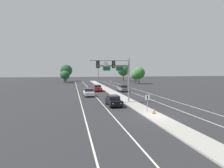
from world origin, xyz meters
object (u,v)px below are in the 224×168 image
overhead_signal_mast (117,71)px  tree_far_left_b (66,70)px  median_sign_post (147,101)px  car_oncoming_black (113,101)px  tree_far_right_b (123,70)px  traffic_cone_median_nose (154,110)px  car_oncoming_red (97,88)px  tree_far_left_c (64,75)px  tree_far_right_c (136,75)px  car_receding_grey (123,88)px  highway_sign_gantry (113,68)px  car_oncoming_white (88,92)px  tree_far_left_a (66,75)px  tree_far_right_a (139,73)px

overhead_signal_mast → tree_far_left_b: (-9.70, 63.32, -0.21)m
median_sign_post → car_oncoming_black: (-3.18, 5.66, -0.77)m
overhead_signal_mast → tree_far_left_b: 64.06m
car_oncoming_black → tree_far_right_b: 65.03m
traffic_cone_median_nose → car_oncoming_red: bearing=97.0°
traffic_cone_median_nose → median_sign_post: bearing=114.6°
car_oncoming_black → overhead_signal_mast: bearing=67.5°
overhead_signal_mast → tree_far_left_c: overhead_signal_mast is taller
overhead_signal_mast → tree_far_right_c: bearing=67.9°
car_receding_grey → tree_far_left_b: size_ratio=0.58×
traffic_cone_median_nose → tree_far_left_b: 73.78m
median_sign_post → highway_sign_gantry: highway_sign_gantry is taller
car_oncoming_white → tree_far_right_c: bearing=57.4°
median_sign_post → tree_far_right_c: 52.23m
tree_far_left_b → car_receding_grey: bearing=-72.4°
car_oncoming_black → tree_far_right_c: 47.98m
median_sign_post → tree_far_left_c: (-12.44, 62.69, 1.71)m
tree_far_left_b → tree_far_right_c: (26.66, -21.56, -1.62)m
car_oncoming_white → tree_far_right_b: tree_far_right_b is taller
overhead_signal_mast → car_receding_grey: (5.24, 16.30, -4.48)m
traffic_cone_median_nose → tree_far_left_c: bearing=101.5°
car_oncoming_white → car_receding_grey: bearing=38.1°
overhead_signal_mast → median_sign_post: overhead_signal_mast is taller
car_oncoming_red → tree_far_left_a: (-8.88, 32.74, 2.40)m
car_oncoming_black → car_oncoming_red: same height
tree_far_left_a → car_oncoming_white: bearing=-82.1°
car_oncoming_red → tree_far_right_b: size_ratio=0.56×
median_sign_post → car_oncoming_red: median_sign_post is taller
car_receding_grey → tree_far_left_c: bearing=112.2°
car_receding_grey → traffic_cone_median_nose: (-2.67, -25.59, -0.31)m
car_oncoming_black → tree_far_right_a: (19.15, 43.85, 3.40)m
median_sign_post → car_oncoming_white: median_sign_post is taller
tree_far_left_a → overhead_signal_mast: bearing=-79.2°
overhead_signal_mast → tree_far_left_c: (-10.34, 54.41, -2.00)m
car_oncoming_red → median_sign_post: bearing=-83.7°
tree_far_left_a → tree_far_left_b: tree_far_left_b is taller
car_oncoming_white → tree_far_left_c: (-6.45, 45.27, 2.48)m
median_sign_post → car_oncoming_white: size_ratio=0.49×
car_receding_grey → highway_sign_gantry: bearing=82.1°
tree_far_right_a → tree_far_right_c: tree_far_right_a is taller
tree_far_right_a → car_oncoming_white: bearing=-124.4°
car_oncoming_black → tree_far_left_c: tree_far_left_c is taller
median_sign_post → tree_far_left_a: size_ratio=0.45×
tree_far_right_a → tree_far_left_c: bearing=155.1°
car_oncoming_white → tree_far_right_c: (20.86, 32.62, 2.65)m
tree_far_right_a → median_sign_post: bearing=-107.9°
tree_far_left_a → traffic_cone_median_nose: bearing=-78.5°
tree_far_left_c → car_oncoming_black: bearing=-80.8°
tree_far_left_c → car_oncoming_white: bearing=-81.9°
overhead_signal_mast → car_oncoming_black: size_ratio=1.60×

